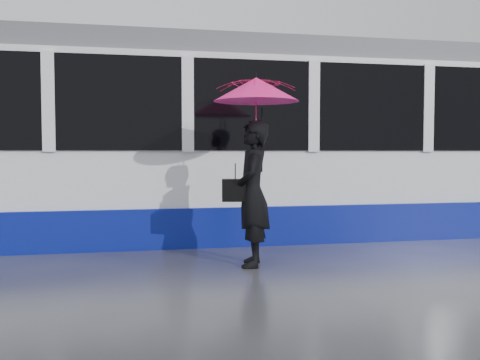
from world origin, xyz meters
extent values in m
plane|color=#2B2B30|center=(0.00, 0.00, 0.00)|extent=(90.00, 90.00, 0.00)
cube|color=#3F3D38|center=(0.00, 1.78, 0.01)|extent=(34.00, 0.07, 0.02)
cube|color=#3F3D38|center=(0.00, 3.22, 0.01)|extent=(34.00, 0.07, 0.02)
imported|color=black|center=(1.32, -0.13, 0.94)|extent=(0.59, 0.77, 1.88)
imported|color=#FF1592|center=(1.37, -0.13, 1.98)|extent=(1.23, 1.25, 0.94)
cone|color=#FF1592|center=(1.37, -0.13, 2.28)|extent=(1.32, 1.32, 0.31)
cylinder|color=black|center=(1.37, -0.13, 2.45)|extent=(0.01, 0.01, 0.07)
cylinder|color=black|center=(1.45, -0.11, 1.63)|extent=(0.02, 0.02, 0.82)
cube|color=black|center=(1.10, -0.11, 0.99)|extent=(0.36, 0.22, 0.29)
cylinder|color=black|center=(1.10, -0.11, 1.22)|extent=(0.01, 0.01, 0.18)
camera|label=1|loc=(-0.23, -6.82, 1.48)|focal=40.00mm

